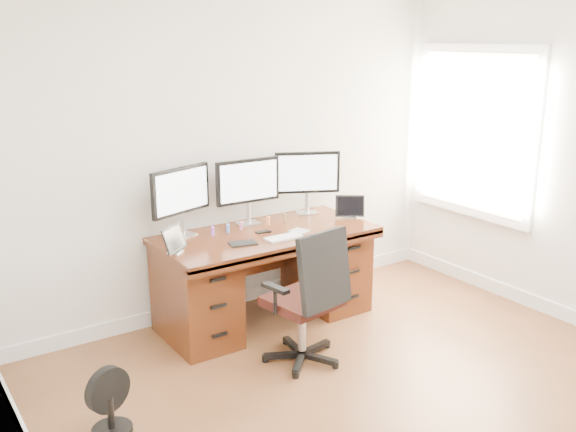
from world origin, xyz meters
TOP-DOWN VIEW (x-y plane):
  - ground at (0.00, 0.00)m, footprint 4.50×4.50m
  - back_wall at (0.00, 2.25)m, footprint 4.00×0.10m
  - desk at (0.00, 1.83)m, footprint 1.70×0.80m
  - office_chair at (-0.13, 1.08)m, footprint 0.60×0.60m
  - floor_fan at (-1.55, 1.03)m, footprint 0.28×0.24m
  - monitor_left at (-0.58, 2.07)m, footprint 0.53×0.20m
  - monitor_center at (-0.00, 2.07)m, footprint 0.55×0.15m
  - monitor_right at (0.58, 2.07)m, footprint 0.51×0.27m
  - tablet_left at (-0.79, 1.75)m, footprint 0.23×0.20m
  - tablet_right at (0.80, 1.75)m, footprint 0.23×0.19m
  - keyboard at (0.02, 1.59)m, footprint 0.28×0.12m
  - trackpad at (0.22, 1.67)m, footprint 0.16×0.16m
  - drawing_tablet at (-0.30, 1.65)m, footprint 0.22×0.17m
  - phone at (-0.02, 1.81)m, footprint 0.12×0.07m
  - figurine_purple at (-0.39, 1.95)m, footprint 0.03×0.03m
  - figurine_blue at (-0.26, 1.95)m, footprint 0.03×0.03m
  - figurine_pink at (-0.14, 1.95)m, footprint 0.03×0.03m
  - figurine_orange at (0.11, 1.95)m, footprint 0.03×0.03m
  - figurine_brown at (0.27, 1.95)m, footprint 0.03×0.03m

SIDE VIEW (x-z plane):
  - ground at x=0.00m, z-range 0.00..0.00m
  - floor_fan at x=-1.55m, z-range -0.01..0.40m
  - office_chair at x=-0.13m, z-range -0.17..0.82m
  - desk at x=0.00m, z-range 0.03..0.78m
  - trackpad at x=0.22m, z-range 0.75..0.76m
  - drawing_tablet at x=-0.30m, z-range 0.75..0.76m
  - phone at x=-0.02m, z-range 0.75..0.76m
  - keyboard at x=0.02m, z-range 0.75..0.76m
  - figurine_purple at x=-0.39m, z-range 0.75..0.83m
  - figurine_blue at x=-0.26m, z-range 0.75..0.83m
  - figurine_pink at x=-0.14m, z-range 0.75..0.83m
  - figurine_orange at x=0.11m, z-range 0.75..0.83m
  - figurine_brown at x=0.27m, z-range 0.75..0.83m
  - tablet_left at x=-0.79m, z-range 0.74..0.93m
  - tablet_right at x=0.80m, z-range 0.74..0.93m
  - monitor_left at x=-0.58m, z-range 0.82..1.35m
  - monitor_center at x=0.00m, z-range 0.82..1.35m
  - monitor_right at x=0.58m, z-range 0.82..1.35m
  - back_wall at x=0.00m, z-range 0.00..2.70m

